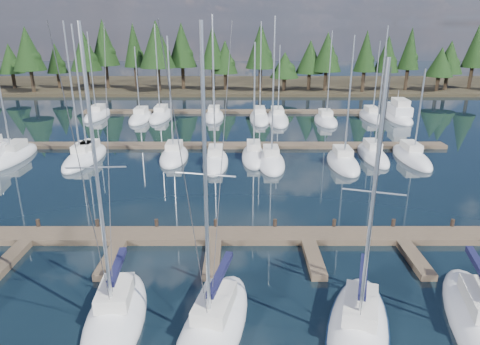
{
  "coord_description": "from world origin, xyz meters",
  "views": [
    {
      "loc": [
        1.62,
        -7.1,
        13.35
      ],
      "look_at": [
        1.64,
        22.0,
        3.2
      ],
      "focal_mm": 32.0,
      "sensor_mm": 36.0,
      "label": 1
    }
  ],
  "objects_px": {
    "front_sailboat_2": "(116,316)",
    "motor_yacht_right": "(398,115)",
    "front_sailboat_4": "(358,330)",
    "main_dock": "(215,240)",
    "front_sailboat_3": "(213,328)"
  },
  "relations": [
    {
      "from": "front_sailboat_2",
      "to": "motor_yacht_right",
      "type": "relative_size",
      "value": 1.42
    },
    {
      "from": "front_sailboat_4",
      "to": "motor_yacht_right",
      "type": "bearing_deg",
      "value": 68.77
    },
    {
      "from": "main_dock",
      "to": "motor_yacht_right",
      "type": "xyz_separation_m",
      "value": [
        25.08,
        38.02,
        0.33
      ]
    },
    {
      "from": "main_dock",
      "to": "front_sailboat_3",
      "type": "bearing_deg",
      "value": -87.35
    },
    {
      "from": "front_sailboat_3",
      "to": "motor_yacht_right",
      "type": "distance_m",
      "value": 52.65
    },
    {
      "from": "front_sailboat_3",
      "to": "front_sailboat_4",
      "type": "height_order",
      "value": "front_sailboat_3"
    },
    {
      "from": "front_sailboat_3",
      "to": "main_dock",
      "type": "bearing_deg",
      "value": 92.65
    },
    {
      "from": "front_sailboat_2",
      "to": "front_sailboat_4",
      "type": "distance_m",
      "value": 11.24
    },
    {
      "from": "main_dock",
      "to": "front_sailboat_4",
      "type": "height_order",
      "value": "front_sailboat_4"
    },
    {
      "from": "front_sailboat_2",
      "to": "front_sailboat_3",
      "type": "height_order",
      "value": "front_sailboat_3"
    },
    {
      "from": "front_sailboat_4",
      "to": "motor_yacht_right",
      "type": "height_order",
      "value": "front_sailboat_4"
    },
    {
      "from": "front_sailboat_4",
      "to": "front_sailboat_2",
      "type": "bearing_deg",
      "value": 175.03
    },
    {
      "from": "motor_yacht_right",
      "to": "front_sailboat_3",
      "type": "bearing_deg",
      "value": -117.97
    },
    {
      "from": "front_sailboat_3",
      "to": "motor_yacht_right",
      "type": "bearing_deg",
      "value": 62.03
    },
    {
      "from": "front_sailboat_4",
      "to": "motor_yacht_right",
      "type": "relative_size",
      "value": 1.3
    }
  ]
}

